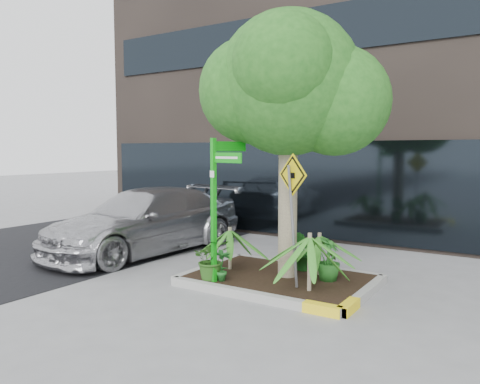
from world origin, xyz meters
The scene contains 14 objects.
ground centered at (0.00, 0.00, 0.00)m, with size 80.00×80.00×0.00m, color gray.
asphalt_road centered at (-6.50, 0.00, 0.01)m, with size 7.00×80.00×0.01m, color black.
planter centered at (0.23, 0.27, 0.10)m, with size 3.35×2.36×0.15m.
tree centered at (0.31, 0.40, 3.64)m, with size 3.32×2.95×4.98m.
palm_front centered at (1.03, -0.25, 1.05)m, with size 1.08×1.08×1.20m.
palm_left centered at (-0.85, 0.23, 0.92)m, with size 0.93×0.93×1.03m.
palm_back centered at (0.78, 0.78, 0.89)m, with size 0.89×0.89×0.99m.
parked_car centered at (-3.80, 0.99, 0.77)m, with size 2.15×5.30×1.54m, color #B4B3B9.
shrub_a centered at (-0.72, -0.55, 0.52)m, with size 0.66×0.66×0.73m, color #255117.
shrub_b centered at (1.07, 0.50, 0.53)m, with size 0.43×0.43×0.77m, color #1E5C1B.
shrub_c centered at (-0.50, -0.55, 0.45)m, with size 0.31×0.31×0.59m, color #1E6322.
shrub_d centered at (0.42, 0.86, 0.54)m, with size 0.43×0.43×0.78m, color #195619.
street_sign_post centered at (-0.54, -0.62, 1.65)m, with size 0.76×0.93×2.67m.
cattle_sign centered at (0.75, -0.30, 1.67)m, with size 0.64×0.31×2.25m.
Camera 1 is at (4.10, -7.23, 2.46)m, focal length 35.00 mm.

